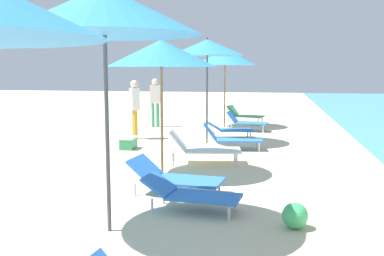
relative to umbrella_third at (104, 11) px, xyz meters
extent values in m
cylinder|color=#4C4C51|center=(0.00, 0.00, -1.48)|extent=(0.05, 0.05, 2.39)
cone|color=#338CD8|center=(0.00, 0.00, 0.00)|extent=(2.31, 2.31, 0.56)
cube|color=blue|center=(1.05, 0.93, -2.45)|extent=(1.05, 0.66, 0.04)
cube|color=blue|center=(0.38, 1.00, -2.31)|extent=(0.44, 0.59, 0.27)
cylinder|color=silver|center=(1.48, 1.11, -2.57)|extent=(0.04, 0.04, 0.20)
cylinder|color=silver|center=(1.42, 0.66, -2.57)|extent=(0.04, 0.04, 0.20)
cylinder|color=silver|center=(0.39, 1.23, -2.57)|extent=(0.04, 0.04, 0.20)
cylinder|color=silver|center=(0.34, 0.78, -2.57)|extent=(0.04, 0.04, 0.20)
cylinder|color=olive|center=(-0.09, 3.10, -1.66)|extent=(0.05, 0.05, 2.03)
cone|color=#338CD8|center=(-0.09, 3.10, -0.39)|extent=(2.03, 2.03, 0.50)
sphere|color=olive|center=(-0.09, 3.10, -0.11)|extent=(0.06, 0.06, 0.06)
cube|color=white|center=(0.74, 4.18, -2.38)|extent=(1.24, 0.81, 0.04)
cube|color=white|center=(0.02, 4.07, -2.16)|extent=(0.44, 0.69, 0.41)
cylinder|color=silver|center=(1.17, 4.52, -2.53)|extent=(0.04, 0.04, 0.28)
cylinder|color=silver|center=(1.26, 3.99, -2.53)|extent=(0.04, 0.04, 0.28)
cylinder|color=silver|center=(-0.12, 4.32, -2.53)|extent=(0.04, 0.04, 0.28)
cylinder|color=silver|center=(-0.03, 3.79, -2.53)|extent=(0.04, 0.04, 0.28)
cube|color=blue|center=(0.65, 1.78, -2.45)|extent=(1.17, 0.80, 0.04)
cube|color=blue|center=(-0.08, 1.87, -2.27)|extent=(0.46, 0.72, 0.34)
cylinder|color=silver|center=(1.13, 2.02, -2.57)|extent=(0.04, 0.04, 0.21)
cylinder|color=silver|center=(1.07, 1.44, -2.57)|extent=(0.04, 0.04, 0.21)
cylinder|color=silver|center=(-0.10, 2.16, -2.57)|extent=(0.04, 0.04, 0.21)
cylinder|color=silver|center=(-0.16, 1.58, -2.57)|extent=(0.04, 0.04, 0.21)
cylinder|color=#4C4C51|center=(0.23, 6.81, -1.51)|extent=(0.05, 0.05, 2.33)
cone|color=#338CD8|center=(0.23, 6.81, -0.13)|extent=(1.97, 1.97, 0.42)
sphere|color=#4C4C51|center=(0.23, 6.81, 0.11)|extent=(0.06, 0.06, 0.06)
cube|color=blue|center=(0.93, 7.89, -2.44)|extent=(1.06, 0.77, 0.04)
cube|color=blue|center=(0.29, 7.75, -2.31)|extent=(0.49, 0.64, 0.24)
cylinder|color=silver|center=(1.25, 8.20, -2.57)|extent=(0.04, 0.04, 0.21)
cylinder|color=silver|center=(1.35, 7.74, -2.57)|extent=(0.04, 0.04, 0.21)
cylinder|color=silver|center=(0.23, 7.98, -2.57)|extent=(0.04, 0.04, 0.21)
cylinder|color=silver|center=(0.33, 7.51, -2.57)|extent=(0.04, 0.04, 0.21)
cube|color=blue|center=(1.16, 5.95, -2.43)|extent=(1.21, 0.71, 0.04)
cube|color=blue|center=(0.44, 5.84, -2.21)|extent=(0.40, 0.59, 0.42)
cylinder|color=silver|center=(1.59, 6.24, -2.56)|extent=(0.04, 0.04, 0.22)
cylinder|color=silver|center=(1.66, 5.79, -2.56)|extent=(0.04, 0.04, 0.22)
cylinder|color=silver|center=(0.31, 6.05, -2.56)|extent=(0.04, 0.04, 0.22)
cylinder|color=silver|center=(0.38, 5.61, -2.56)|extent=(0.04, 0.04, 0.22)
cylinder|color=olive|center=(0.32, 10.33, -1.62)|extent=(0.05, 0.05, 2.10)
cone|color=#338CD8|center=(0.32, 10.33, -0.29)|extent=(2.11, 2.11, 0.55)
sphere|color=olive|center=(0.32, 10.33, 0.01)|extent=(0.06, 0.06, 0.06)
cube|color=#4CA572|center=(1.12, 11.26, -2.39)|extent=(1.13, 0.85, 0.04)
cube|color=#4CA572|center=(0.51, 11.41, -2.20)|extent=(0.43, 0.68, 0.37)
cylinder|color=silver|center=(1.58, 11.43, -2.54)|extent=(0.04, 0.04, 0.26)
cylinder|color=silver|center=(1.45, 10.91, -2.54)|extent=(0.04, 0.04, 0.26)
cylinder|color=silver|center=(0.50, 11.69, -2.54)|extent=(0.04, 0.04, 0.26)
cylinder|color=silver|center=(0.37, 11.17, -2.54)|extent=(0.04, 0.04, 0.26)
cube|color=blue|center=(1.30, 9.35, -2.41)|extent=(1.04, 0.68, 0.04)
cube|color=blue|center=(0.67, 9.40, -2.22)|extent=(0.34, 0.62, 0.36)
cylinder|color=silver|center=(1.71, 9.56, -2.55)|extent=(0.04, 0.04, 0.24)
cylinder|color=silver|center=(1.67, 9.07, -2.55)|extent=(0.04, 0.04, 0.24)
cylinder|color=silver|center=(0.63, 9.66, -2.55)|extent=(0.04, 0.04, 0.24)
cylinder|color=silver|center=(0.58, 9.16, -2.55)|extent=(0.04, 0.04, 0.24)
cylinder|color=orange|center=(-1.94, 7.29, -2.26)|extent=(0.11, 0.11, 0.83)
cylinder|color=orange|center=(-1.86, 7.14, -2.26)|extent=(0.11, 0.11, 0.83)
cube|color=silver|center=(-1.90, 7.21, -1.54)|extent=(0.37, 0.42, 0.62)
sphere|color=beige|center=(-1.90, 7.21, -1.11)|extent=(0.22, 0.22, 0.22)
cylinder|color=#3F9972|center=(-2.09, 9.89, -2.26)|extent=(0.11, 0.11, 0.82)
cylinder|color=#3F9972|center=(-1.92, 9.93, -2.26)|extent=(0.11, 0.11, 0.82)
cube|color=silver|center=(-2.01, 9.91, -1.55)|extent=(0.40, 0.29, 0.61)
sphere|color=beige|center=(-2.01, 9.91, -1.13)|extent=(0.22, 0.22, 0.22)
sphere|color=#3FB266|center=(2.27, 0.50, -2.51)|extent=(0.33, 0.33, 0.33)
cube|color=#338C59|center=(-1.58, 5.61, -2.54)|extent=(0.34, 0.52, 0.26)
cube|color=white|center=(-1.58, 5.61, -2.39)|extent=(0.34, 0.53, 0.05)
camera|label=1|loc=(1.97, -5.20, -0.66)|focal=42.77mm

